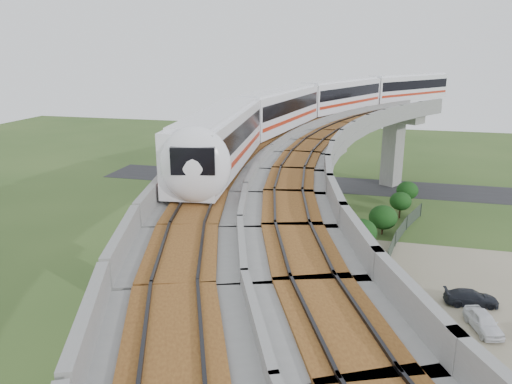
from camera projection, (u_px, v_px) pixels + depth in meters
ground at (271, 283)px, 38.75m from camera, size 160.00×160.00×0.00m
dirt_lot at (468, 319)px, 33.60m from camera, size 18.00×26.00×0.04m
asphalt_road at (320, 184)px, 66.66m from camera, size 60.00×8.00×0.03m
viaduct at (325, 173)px, 35.31m from camera, size 19.58×73.98×11.40m
metro_train at (330, 103)px, 49.18m from camera, size 20.19×59.15×3.64m
fence at (402, 288)px, 36.25m from camera, size 3.87×38.73×1.50m
tree_0 at (407, 190)px, 56.12m from camera, size 2.40×2.40×3.08m
tree_1 at (401, 201)px, 52.78m from camera, size 2.28×2.28×2.87m
tree_2 at (383, 217)px, 48.24m from camera, size 2.75×2.75×2.92m
tree_3 at (361, 232)px, 44.02m from camera, size 2.77×2.77×3.06m
tree_4 at (357, 262)px, 36.99m from camera, size 2.71×2.71×3.44m
tree_5 at (367, 296)px, 32.43m from camera, size 1.86×1.86×2.86m
tree_6 at (353, 324)px, 28.57m from camera, size 2.45×2.45×3.41m
car_white at (484, 322)px, 32.05m from camera, size 2.37×3.80×1.21m
car_dark at (471, 298)px, 35.24m from camera, size 3.84×1.91×1.07m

